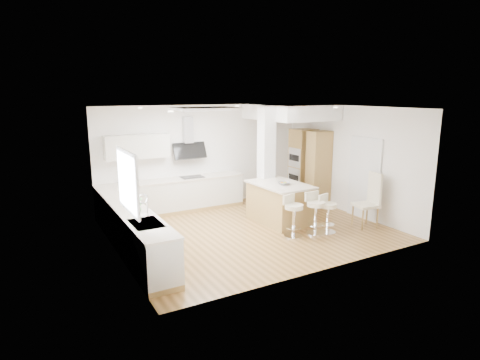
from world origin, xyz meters
TOP-DOWN VIEW (x-y plane):
  - ground at (0.00, 0.00)m, footprint 6.00×6.00m
  - ceiling at (0.00, 0.00)m, footprint 6.00×5.00m
  - wall_back at (0.00, 2.50)m, footprint 6.00×0.04m
  - wall_left at (-3.00, 0.00)m, footprint 0.04×5.00m
  - wall_right at (3.00, 0.00)m, footprint 0.04×5.00m
  - skylight at (-0.79, 0.60)m, footprint 4.10×2.10m
  - window_left at (-2.96, -0.90)m, footprint 0.06×1.28m
  - doorway_right at (2.97, -0.60)m, footprint 0.05×1.00m
  - counter_left at (-2.70, 0.23)m, footprint 0.63×4.50m
  - counter_back at (-0.91, 2.22)m, footprint 3.62×0.63m
  - pillar at (1.05, 0.95)m, footprint 0.35×0.35m
  - soffit at (2.10, 1.40)m, footprint 1.78×2.20m
  - oven_column at (2.68, 1.23)m, footprint 0.63×1.21m
  - peninsula at (0.93, 0.16)m, footprint 1.11×1.63m
  - bar_stool_a at (0.61, -0.83)m, footprint 0.51×0.51m
  - bar_stool_b at (1.15, -0.92)m, footprint 0.43×0.43m
  - bar_stool_c at (1.44, -1.01)m, footprint 0.49×0.49m
  - dining_chair at (2.62, -1.15)m, footprint 0.59×0.59m

SIDE VIEW (x-z plane):
  - ground at x=0.00m, z-range 0.00..0.00m
  - ceiling at x=0.00m, z-range -0.01..0.01m
  - counter_left at x=-2.70m, z-range -0.22..1.13m
  - peninsula at x=0.93m, z-range -0.03..1.01m
  - bar_stool_c at x=1.44m, z-range 0.05..0.93m
  - bar_stool_a at x=0.61m, z-range 0.06..0.99m
  - bar_stool_b at x=1.15m, z-range 0.06..1.01m
  - dining_chair at x=2.62m, z-range 0.04..1.34m
  - counter_back at x=-0.91m, z-range -0.55..1.95m
  - doorway_right at x=2.97m, z-range -0.05..2.05m
  - oven_column at x=2.68m, z-range 0.00..2.10m
  - wall_back at x=0.00m, z-range 0.00..2.80m
  - wall_left at x=-3.00m, z-range 0.00..2.80m
  - wall_right at x=3.00m, z-range 0.00..2.80m
  - pillar at x=1.05m, z-range 0.00..2.80m
  - window_left at x=-2.96m, z-range 1.16..2.23m
  - soffit at x=2.10m, z-range 2.40..2.80m
  - skylight at x=-0.79m, z-range 2.74..2.80m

